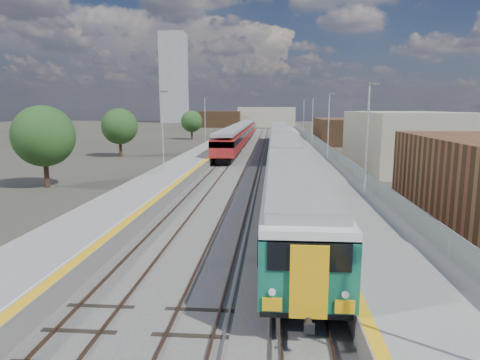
# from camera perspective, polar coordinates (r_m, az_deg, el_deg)

# --- Properties ---
(ground) EXTENTS (320.00, 320.00, 0.00)m
(ground) POSITION_cam_1_polar(r_m,az_deg,el_deg) (57.10, 3.95, 2.67)
(ground) COLOR #47443A
(ground) RESTS_ON ground
(ballast_bed) EXTENTS (10.50, 155.00, 0.06)m
(ballast_bed) POSITION_cam_1_polar(r_m,az_deg,el_deg) (59.64, 1.81, 3.02)
(ballast_bed) COLOR #565451
(ballast_bed) RESTS_ON ground
(tracks) EXTENTS (8.96, 160.00, 0.17)m
(tracks) POSITION_cam_1_polar(r_m,az_deg,el_deg) (61.27, 2.44, 3.26)
(tracks) COLOR #4C3323
(tracks) RESTS_ON ground
(platform_right) EXTENTS (4.70, 155.00, 8.52)m
(platform_right) POSITION_cam_1_polar(r_m,az_deg,el_deg) (59.71, 9.07, 3.40)
(platform_right) COLOR slate
(platform_right) RESTS_ON ground
(platform_left) EXTENTS (4.30, 155.00, 8.52)m
(platform_left) POSITION_cam_1_polar(r_m,az_deg,el_deg) (60.26, -4.67, 3.53)
(platform_left) COLOR slate
(platform_left) RESTS_ON ground
(buildings) EXTENTS (72.00, 185.50, 40.00)m
(buildings) POSITION_cam_1_polar(r_m,az_deg,el_deg) (146.50, -2.90, 11.13)
(buildings) COLOR brown
(buildings) RESTS_ON ground
(green_train) EXTENTS (2.95, 82.11, 3.25)m
(green_train) POSITION_cam_1_polar(r_m,az_deg,el_deg) (52.76, 5.58, 4.57)
(green_train) COLOR black
(green_train) RESTS_ON ground
(red_train) EXTENTS (2.97, 60.21, 3.75)m
(red_train) POSITION_cam_1_polar(r_m,az_deg,el_deg) (79.34, 0.13, 6.26)
(red_train) COLOR black
(red_train) RESTS_ON ground
(tree_a) EXTENTS (5.26, 5.26, 7.12)m
(tree_a) POSITION_cam_1_polar(r_m,az_deg,el_deg) (40.56, -24.72, 5.33)
(tree_a) COLOR #382619
(tree_a) RESTS_ON ground
(tree_b) EXTENTS (5.03, 5.03, 6.81)m
(tree_b) POSITION_cam_1_polar(r_m,az_deg,el_deg) (62.79, -15.77, 6.90)
(tree_b) COLOR #382619
(tree_b) RESTS_ON ground
(tree_c) EXTENTS (4.60, 4.60, 6.24)m
(tree_c) POSITION_cam_1_polar(r_m,az_deg,el_deg) (94.05, -6.47, 7.78)
(tree_c) COLOR #382619
(tree_c) RESTS_ON ground
(tree_d) EXTENTS (4.56, 4.56, 6.18)m
(tree_d) POSITION_cam_1_polar(r_m,az_deg,el_deg) (79.03, 21.90, 6.77)
(tree_d) COLOR #382619
(tree_d) RESTS_ON ground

